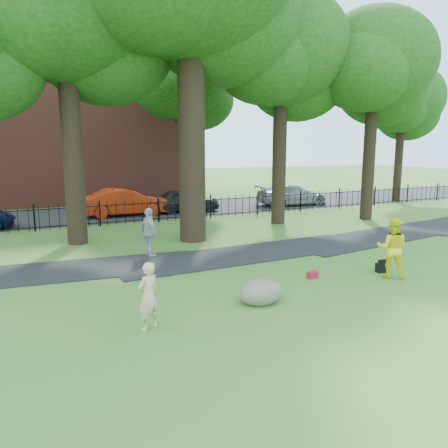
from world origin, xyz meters
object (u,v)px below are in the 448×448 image
boulder (261,290)px  red_sedan (125,202)px  man (392,248)px  woman (148,296)px

boulder → red_sedan: bearing=89.9°
man → boulder: size_ratio=1.60×
woman → man: bearing=158.5°
woman → boulder: 3.08m
woman → red_sedan: bearing=-126.6°
man → boulder: man is taller
boulder → red_sedan: red_sedan is taller
red_sedan → man: bearing=-162.1°
woman → boulder: size_ratio=1.32×
red_sedan → boulder: bearing=-179.2°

